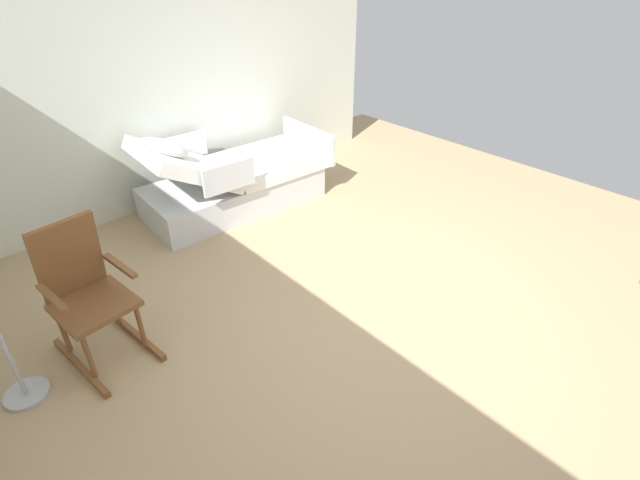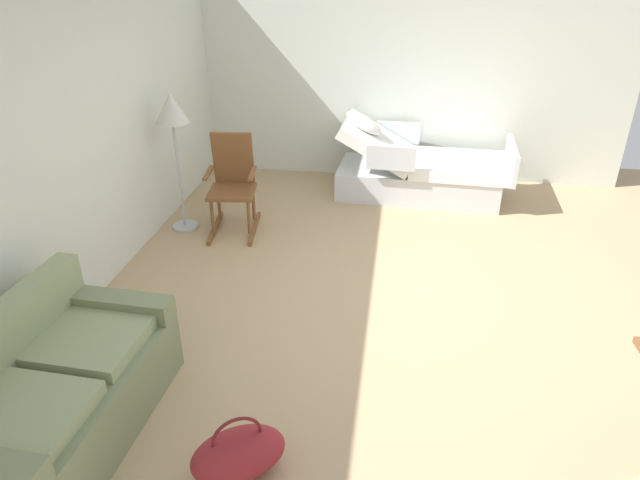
% 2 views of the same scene
% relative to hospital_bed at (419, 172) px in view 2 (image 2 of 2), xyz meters
% --- Properties ---
extents(ground_plane, '(7.50, 7.50, 0.00)m').
position_rel_hospital_bed_xyz_m(ground_plane, '(-2.38, 0.19, -0.31)').
color(ground_plane, tan).
extents(back_wall, '(6.20, 0.10, 2.70)m').
position_rel_hospital_bed_xyz_m(back_wall, '(-2.38, 2.86, 1.04)').
color(back_wall, silver).
rests_on(back_wall, ground).
extents(side_wall, '(0.10, 5.45, 2.70)m').
position_rel_hospital_bed_xyz_m(side_wall, '(0.67, 0.19, 1.04)').
color(side_wall, silver).
rests_on(side_wall, ground).
extents(hospital_bed, '(1.08, 2.11, 1.05)m').
position_rel_hospital_bed_xyz_m(hospital_bed, '(0.00, 0.00, 0.00)').
color(hospital_bed, silver).
rests_on(hospital_bed, ground).
extents(couch, '(1.64, 0.92, 0.85)m').
position_rel_hospital_bed_xyz_m(couch, '(-4.29, 2.23, 0.00)').
color(couch, '#737D57').
rests_on(couch, ground).
extents(rocking_chair, '(0.81, 0.56, 1.05)m').
position_rel_hospital_bed_xyz_m(rocking_chair, '(-1.22, 1.99, 0.20)').
color(rocking_chair, brown).
rests_on(rocking_chair, ground).
extents(floor_lamp, '(0.34, 0.34, 1.48)m').
position_rel_hospital_bed_xyz_m(floor_lamp, '(-1.32, 2.54, 0.92)').
color(floor_lamp, '#B2B5BA').
rests_on(floor_lamp, ground).
extents(duffel_bag, '(0.57, 0.64, 0.43)m').
position_rel_hospital_bed_xyz_m(duffel_bag, '(-4.41, 1.05, -0.15)').
color(duffel_bag, maroon).
rests_on(duffel_bag, ground).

